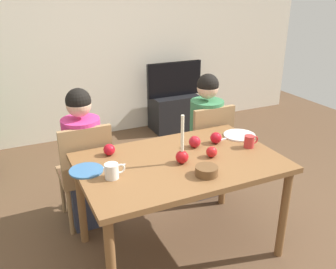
% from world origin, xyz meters
% --- Properties ---
extents(ground_plane, '(7.68, 7.68, 0.00)m').
position_xyz_m(ground_plane, '(0.00, 0.00, 0.00)').
color(ground_plane, brown).
extents(back_wall, '(6.40, 0.10, 2.60)m').
position_xyz_m(back_wall, '(0.00, 2.60, 1.30)').
color(back_wall, beige).
rests_on(back_wall, ground).
extents(dining_table, '(1.40, 0.90, 0.75)m').
position_xyz_m(dining_table, '(0.00, 0.00, 0.67)').
color(dining_table, brown).
rests_on(dining_table, ground).
extents(chair_left, '(0.40, 0.40, 0.90)m').
position_xyz_m(chair_left, '(-0.54, 0.61, 0.51)').
color(chair_left, '#99754C').
rests_on(chair_left, ground).
extents(chair_right, '(0.40, 0.40, 0.90)m').
position_xyz_m(chair_right, '(0.59, 0.61, 0.51)').
color(chair_right, '#99754C').
rests_on(chair_right, ground).
extents(person_left_child, '(0.30, 0.30, 1.17)m').
position_xyz_m(person_left_child, '(-0.54, 0.64, 0.57)').
color(person_left_child, '#33384C').
rests_on(person_left_child, ground).
extents(person_right_child, '(0.30, 0.30, 1.17)m').
position_xyz_m(person_right_child, '(0.59, 0.64, 0.57)').
color(person_right_child, '#33384C').
rests_on(person_right_child, ground).
extents(tv_stand, '(0.64, 0.40, 0.48)m').
position_xyz_m(tv_stand, '(1.08, 2.30, 0.24)').
color(tv_stand, black).
rests_on(tv_stand, ground).
extents(tv, '(0.79, 0.05, 0.46)m').
position_xyz_m(tv, '(1.08, 2.30, 0.71)').
color(tv, black).
rests_on(tv, tv_stand).
extents(candle_centerpiece, '(0.09, 0.09, 0.35)m').
position_xyz_m(candle_centerpiece, '(-0.01, -0.04, 0.82)').
color(candle_centerpiece, red).
rests_on(candle_centerpiece, dining_table).
extents(plate_left, '(0.22, 0.22, 0.01)m').
position_xyz_m(plate_left, '(-0.63, 0.12, 0.76)').
color(plate_left, teal).
rests_on(plate_left, dining_table).
extents(plate_right, '(0.26, 0.26, 0.01)m').
position_xyz_m(plate_right, '(0.64, 0.19, 0.76)').
color(plate_right, white).
rests_on(plate_right, dining_table).
extents(mug_left, '(0.13, 0.09, 0.10)m').
position_xyz_m(mug_left, '(-0.50, -0.04, 0.80)').
color(mug_left, silver).
rests_on(mug_left, dining_table).
extents(mug_right, '(0.12, 0.08, 0.09)m').
position_xyz_m(mug_right, '(0.57, -0.02, 0.80)').
color(mug_right, '#B72D2D').
rests_on(mug_right, dining_table).
extents(fork_left, '(0.18, 0.04, 0.01)m').
position_xyz_m(fork_left, '(-0.46, 0.10, 0.75)').
color(fork_left, silver).
rests_on(fork_left, dining_table).
extents(fork_right, '(0.18, 0.04, 0.01)m').
position_xyz_m(fork_right, '(0.47, 0.18, 0.75)').
color(fork_right, silver).
rests_on(fork_right, dining_table).
extents(bowl_walnuts, '(0.15, 0.15, 0.06)m').
position_xyz_m(bowl_walnuts, '(0.06, -0.26, 0.78)').
color(bowl_walnuts, brown).
rests_on(bowl_walnuts, dining_table).
extents(apple_near_candle, '(0.08, 0.08, 0.08)m').
position_xyz_m(apple_near_candle, '(0.23, -0.05, 0.79)').
color(apple_near_candle, red).
rests_on(apple_near_candle, dining_table).
extents(apple_by_left_plate, '(0.09, 0.09, 0.09)m').
position_xyz_m(apple_by_left_plate, '(0.20, 0.15, 0.79)').
color(apple_by_left_plate, '#B01722').
rests_on(apple_by_left_plate, dining_table).
extents(apple_by_right_mug, '(0.09, 0.09, 0.09)m').
position_xyz_m(apple_by_right_mug, '(0.38, 0.15, 0.79)').
color(apple_by_right_mug, '#B3101D').
rests_on(apple_by_right_mug, dining_table).
extents(apple_far_edge, '(0.08, 0.08, 0.08)m').
position_xyz_m(apple_far_edge, '(-0.42, 0.29, 0.79)').
color(apple_far_edge, red).
rests_on(apple_far_edge, dining_table).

